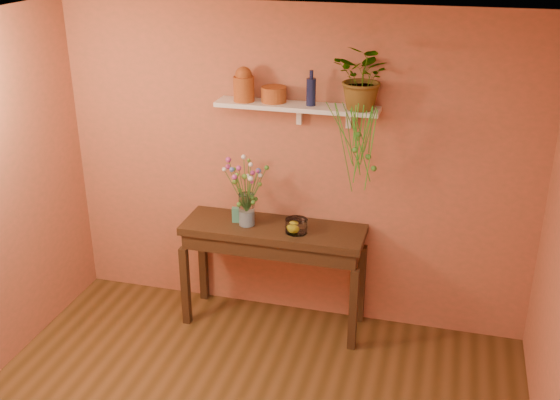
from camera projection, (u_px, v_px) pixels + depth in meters
room at (209, 287)px, 3.76m from camera, size 4.04×4.04×2.70m
sideboard at (273, 241)px, 5.55m from camera, size 1.52×0.49×0.92m
wall_shelf at (298, 107)px, 5.19m from camera, size 1.30×0.24×0.19m
terracotta_jug at (244, 85)px, 5.22m from camera, size 0.19×0.19×0.28m
terracotta_pot at (274, 94)px, 5.22m from camera, size 0.25×0.25×0.12m
blue_bottle at (311, 91)px, 5.11m from camera, size 0.09×0.09×0.27m
spider_plant at (365, 77)px, 4.94m from camera, size 0.56×0.53×0.49m
plant_fronds at (360, 145)px, 4.99m from camera, size 0.41×0.32×0.71m
glass_vase at (247, 212)px, 5.48m from camera, size 0.13×0.13×0.27m
bouquet at (245, 179)px, 5.37m from camera, size 0.38×0.42×0.45m
glass_bowl at (296, 226)px, 5.38m from camera, size 0.18×0.18×0.11m
lemon at (294, 228)px, 5.37m from camera, size 0.08×0.08×0.08m
carton at (236, 215)px, 5.56m from camera, size 0.07×0.06×0.13m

